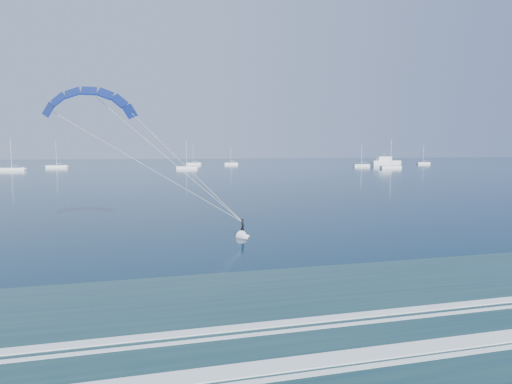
{
  "coord_description": "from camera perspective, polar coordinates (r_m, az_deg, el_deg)",
  "views": [
    {
      "loc": [
        -11.17,
        -10.21,
        8.12
      ],
      "look_at": [
        -1.46,
        25.78,
        4.74
      ],
      "focal_mm": 32.0,
      "sensor_mm": 36.0,
      "label": 1
    }
  ],
  "objects": [
    {
      "name": "kitesurfer_rig",
      "position": [
        40.7,
        -11.42,
        4.44
      ],
      "size": [
        19.31,
        4.13,
        14.49
      ],
      "color": "#C28716",
      "rests_on": "ground"
    },
    {
      "name": "motor_yacht",
      "position": [
        268.59,
        15.83,
        3.66
      ],
      "size": [
        17.22,
        4.59,
        6.82
      ],
      "color": "white",
      "rests_on": "ground"
    },
    {
      "name": "sailboat_1",
      "position": [
        209.71,
        -28.23,
        2.55
      ],
      "size": [
        9.71,
        2.4,
        13.2
      ],
      "color": "white",
      "rests_on": "ground"
    },
    {
      "name": "sailboat_2",
      "position": [
        235.83,
        -23.66,
        2.95
      ],
      "size": [
        9.32,
        2.4,
        12.49
      ],
      "color": "white",
      "rests_on": "ground"
    },
    {
      "name": "sailboat_3",
      "position": [
        204.46,
        -8.68,
        3.05
      ],
      "size": [
        9.08,
        2.4,
        12.55
      ],
      "color": "white",
      "rests_on": "ground"
    },
    {
      "name": "sailboat_4",
      "position": [
        262.34,
        -3.17,
        3.56
      ],
      "size": [
        7.67,
        2.4,
        10.57
      ],
      "color": "white",
      "rests_on": "ground"
    },
    {
      "name": "sailboat_5",
      "position": [
        238.74,
        13.04,
        3.27
      ],
      "size": [
        8.55,
        2.4,
        11.69
      ],
      "color": "white",
      "rests_on": "ground"
    },
    {
      "name": "sailboat_6",
      "position": [
        216.91,
        16.48,
        3.02
      ],
      "size": [
        10.01,
        2.4,
        13.38
      ],
      "color": "white",
      "rests_on": "ground"
    },
    {
      "name": "sailboat_7",
      "position": [
        291.18,
        20.17,
        3.41
      ],
      "size": [
        8.21,
        2.4,
        11.28
      ],
      "color": "white",
      "rests_on": "ground"
    },
    {
      "name": "sailboat_8",
      "position": [
        265.16,
        -7.85,
        3.54
      ],
      "size": [
        8.23,
        2.4,
        12.17
      ],
      "color": "white",
      "rests_on": "ground"
    }
  ]
}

